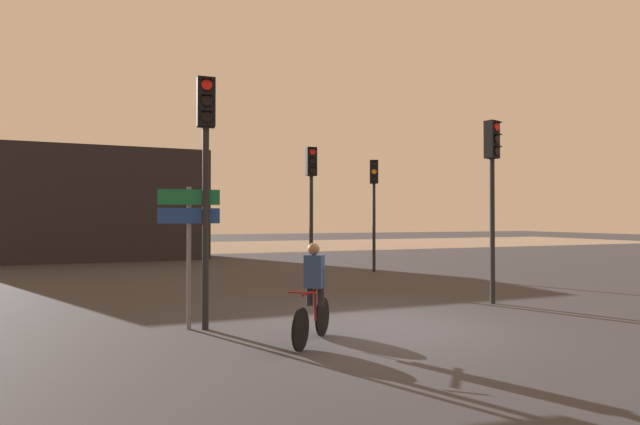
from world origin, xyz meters
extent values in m
plane|color=#333338|center=(0.00, 0.00, 0.00)|extent=(120.00, 120.00, 0.00)
cube|color=gray|center=(0.00, 28.97, 0.00)|extent=(80.00, 16.00, 0.01)
cube|color=black|center=(-6.07, 18.97, 2.73)|extent=(10.80, 4.00, 5.47)
cylinder|color=black|center=(3.54, 1.46, 1.73)|extent=(0.12, 0.12, 3.46)
cube|color=black|center=(3.54, 1.46, 3.91)|extent=(0.38, 0.32, 0.90)
cylinder|color=red|center=(3.58, 1.34, 4.20)|extent=(0.19, 0.09, 0.19)
cube|color=black|center=(3.58, 1.32, 4.31)|extent=(0.22, 0.17, 0.02)
cylinder|color=black|center=(3.58, 1.34, 3.91)|extent=(0.19, 0.09, 0.19)
cube|color=black|center=(3.58, 1.32, 4.02)|extent=(0.22, 0.17, 0.02)
cylinder|color=black|center=(3.58, 1.34, 3.62)|extent=(0.19, 0.09, 0.19)
cube|color=black|center=(3.58, 1.32, 3.73)|extent=(0.22, 0.17, 0.02)
cylinder|color=black|center=(-3.27, 1.11, 1.85)|extent=(0.12, 0.12, 3.70)
cube|color=black|center=(-3.27, 1.11, 4.15)|extent=(0.33, 0.25, 0.90)
cylinder|color=red|center=(-3.27, 0.97, 4.44)|extent=(0.19, 0.04, 0.19)
cube|color=black|center=(-3.27, 0.95, 4.55)|extent=(0.19, 0.13, 0.02)
cylinder|color=black|center=(-3.27, 0.97, 4.15)|extent=(0.19, 0.04, 0.19)
cube|color=black|center=(-3.27, 0.95, 4.26)|extent=(0.19, 0.13, 0.02)
cylinder|color=black|center=(-3.27, 0.97, 3.86)|extent=(0.19, 0.04, 0.19)
cube|color=black|center=(-3.27, 0.95, 3.97)|extent=(0.19, 0.13, 0.02)
cylinder|color=black|center=(4.27, 8.94, 1.69)|extent=(0.12, 0.12, 3.39)
cube|color=black|center=(4.27, 8.94, 3.84)|extent=(0.39, 0.35, 0.90)
cylinder|color=black|center=(4.21, 8.82, 4.13)|extent=(0.19, 0.11, 0.19)
cube|color=black|center=(4.20, 8.80, 4.24)|extent=(0.22, 0.19, 0.02)
cylinder|color=orange|center=(4.21, 8.82, 3.84)|extent=(0.19, 0.11, 0.19)
cube|color=black|center=(4.20, 8.80, 3.95)|extent=(0.22, 0.19, 0.02)
cylinder|color=black|center=(4.21, 8.82, 3.55)|extent=(0.19, 0.11, 0.19)
cube|color=black|center=(4.20, 8.80, 3.66)|extent=(0.22, 0.19, 0.02)
cylinder|color=black|center=(0.81, 6.57, 1.69)|extent=(0.12, 0.12, 3.38)
cube|color=black|center=(0.81, 6.57, 3.83)|extent=(0.33, 0.25, 0.90)
cylinder|color=red|center=(0.81, 6.43, 4.12)|extent=(0.19, 0.04, 0.19)
cube|color=black|center=(0.81, 6.41, 4.23)|extent=(0.19, 0.13, 0.02)
cylinder|color=black|center=(0.81, 6.43, 3.83)|extent=(0.19, 0.04, 0.19)
cube|color=black|center=(0.81, 6.41, 3.94)|extent=(0.19, 0.13, 0.02)
cylinder|color=black|center=(0.81, 6.43, 3.54)|extent=(0.19, 0.04, 0.19)
cube|color=black|center=(0.81, 6.41, 3.65)|extent=(0.19, 0.13, 0.02)
cylinder|color=slate|center=(-3.54, 1.25, 1.30)|extent=(0.08, 0.08, 2.60)
cube|color=#116038|center=(-3.55, 1.20, 2.41)|extent=(1.09, 0.18, 0.28)
cube|color=navy|center=(-3.55, 1.20, 2.07)|extent=(1.09, 0.18, 0.28)
cylinder|color=black|center=(-2.14, -0.94, 0.33)|extent=(0.46, 0.53, 0.66)
cylinder|color=black|center=(-1.46, -0.13, 0.33)|extent=(0.46, 0.53, 0.66)
cylinder|color=maroon|center=(-1.80, -0.53, 0.83)|extent=(0.57, 0.67, 0.04)
cylinder|color=maroon|center=(-1.70, -0.42, 0.61)|extent=(0.04, 0.04, 0.55)
cylinder|color=maroon|center=(-2.11, -0.90, 0.88)|extent=(0.37, 0.32, 0.03)
cylinder|color=black|center=(-1.78, -0.36, 0.88)|extent=(0.11, 0.11, 0.60)
cylinder|color=black|center=(-1.63, -0.48, 0.88)|extent=(0.11, 0.11, 0.60)
cube|color=navy|center=(-1.74, -0.46, 1.15)|extent=(0.36, 0.35, 0.54)
sphere|color=#846047|center=(-1.75, -0.48, 1.52)|extent=(0.20, 0.20, 0.20)
camera|label=1|loc=(-4.63, -8.12, 2.00)|focal=28.00mm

